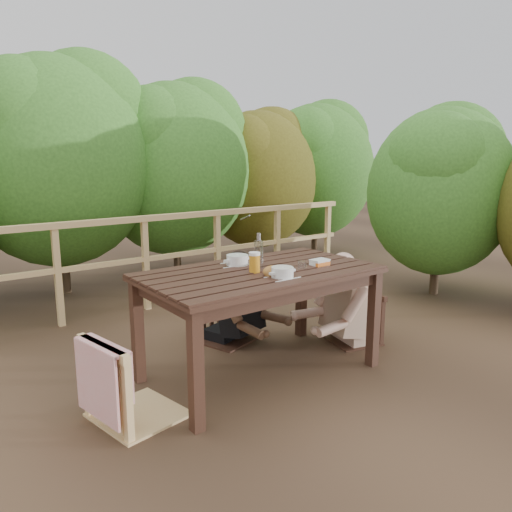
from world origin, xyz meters
TOP-DOWN VIEW (x-y plane):
  - ground at (0.00, 0.00)m, footprint 60.00×60.00m
  - table at (0.00, 0.00)m, footprint 1.71×0.96m
  - chair_left at (-1.00, -0.04)m, footprint 0.60×0.60m
  - chair_far at (0.19, 0.75)m, footprint 0.64×0.64m
  - chair_right at (1.06, 0.02)m, footprint 0.50×0.50m
  - woman at (0.19, 0.77)m, footprint 0.67×0.74m
  - diner_right at (1.09, 0.02)m, footprint 0.77×0.68m
  - railing at (0.00, 2.00)m, footprint 5.60×0.10m
  - hedge_row at (0.40, 3.20)m, footprint 6.60×1.60m
  - shrub_side at (3.20, -0.15)m, footprint 1.40×2.20m
  - soup_near at (-0.01, -0.27)m, footprint 0.26×0.26m
  - soup_far at (-0.04, 0.23)m, footprint 0.28×0.28m
  - bread_roll at (-0.04, -0.18)m, footprint 0.14×0.11m
  - beer_glass at (-0.07, -0.03)m, footprint 0.08×0.08m
  - bottle at (0.02, 0.04)m, footprint 0.07×0.07m
  - tumbler at (0.26, -0.16)m, footprint 0.06×0.06m
  - butter_tub at (0.46, -0.15)m, footprint 0.14×0.10m

SIDE VIEW (x-z plane):
  - ground at x=0.00m, z-range 0.00..0.00m
  - table at x=0.00m, z-range 0.00..0.79m
  - chair_right at x=1.06m, z-range 0.00..0.84m
  - railing at x=0.00m, z-range 0.00..1.01m
  - chair_far at x=0.19m, z-range 0.00..1.02m
  - chair_left at x=-1.00m, z-range 0.00..1.04m
  - woman at x=0.19m, z-range 0.00..1.25m
  - diner_right at x=1.09m, z-range 0.00..1.34m
  - butter_tub at x=0.46m, z-range 0.79..0.85m
  - tumbler at x=0.26m, z-range 0.79..0.86m
  - bread_roll at x=-0.04m, z-range 0.79..0.87m
  - soup_near at x=-0.01m, z-range 0.79..0.88m
  - soup_far at x=-0.04m, z-range 0.79..0.88m
  - beer_glass at x=-0.07m, z-range 0.79..0.95m
  - bottle at x=0.02m, z-range 0.79..1.07m
  - shrub_side at x=3.20m, z-range 0.00..2.90m
  - hedge_row at x=0.40m, z-range 0.00..3.80m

